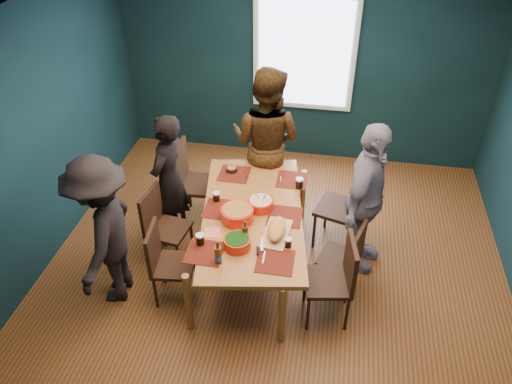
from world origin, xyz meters
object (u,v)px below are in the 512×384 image
Objects in this scene: person_far_left at (169,179)px; chair_left_near at (165,259)px; chair_right_near at (338,275)px; person_right at (366,200)px; dining_table at (253,218)px; chair_right_far at (348,204)px; person_back at (266,142)px; chair_left_mid at (161,222)px; cutting_board at (276,230)px; bowl_herbs at (237,242)px; chair_right_mid at (347,255)px; person_near_left at (104,232)px; bowl_salad at (237,214)px; bowl_dumpling at (261,204)px; chair_left_far at (191,177)px.

chair_left_near is at bearing 24.57° from person_far_left.
person_right is (0.22, 0.81, 0.31)m from chair_right_near.
chair_right_near is at bearing -39.15° from dining_table.
person_back is at bearing 165.52° from chair_right_far.
chair_left_near is (0.22, -0.52, -0.01)m from chair_left_mid.
chair_right_far is (1.97, 0.58, 0.07)m from chair_left_mid.
chair_left_near is 0.86× the size of chair_right_far.
chair_left_mid is at bearing 66.57° from person_back.
cutting_board is (1.29, -0.25, 0.30)m from chair_left_mid.
chair_right_far reaches higher than bowl_herbs.
chair_right_mid is at bearing 15.19° from cutting_board.
bowl_herbs is at bearing -143.56° from chair_right_mid.
person_right is 1.05× the size of person_near_left.
bowl_salad is 1.26× the size of bowl_dumpling.
person_right is 1.08m from bowl_dumpling.
bowl_dumpling is at bearing 15.35° from chair_left_mid.
person_near_left reaches higher than chair_left_near.
chair_left_far reaches higher than chair_left_near.
chair_right_mid is (1.87, -0.90, -0.10)m from chair_left_far.
chair_left_far is 2.18m from chair_right_near.
bowl_dumpling is at bearing 79.53° from bowl_herbs.
chair_left_near is 1.14m from cutting_board.
chair_right_far is at bearing -8.98° from chair_left_far.
cutting_board is at bearing 8.21° from chair_left_near.
person_near_left is (-0.33, -0.58, 0.30)m from chair_left_mid.
chair_right_far reaches higher than dining_table.
chair_right_far is 0.66× the size of person_far_left.
person_far_left is at bearing -159.71° from chair_right_far.
bowl_herbs is at bearing -139.24° from cutting_board.
dining_table is at bearing 84.88° from bowl_herbs.
person_near_left reaches higher than chair_right_mid.
chair_left_far reaches higher than bowl_herbs.
chair_left_mid is 0.58× the size of person_far_left.
person_near_left is at bearing -163.50° from cutting_board.
person_far_left is (-0.14, -0.34, 0.19)m from chair_left_far.
person_near_left is (-1.28, -1.76, -0.11)m from person_back.
cutting_board reaches higher than chair_right_mid.
chair_left_near reaches higher than bowl_herbs.
dining_table is 1.10m from person_far_left.
person_back is (-0.96, 1.66, 0.37)m from chair_right_near.
chair_left_far is 1.07× the size of chair_right_near.
person_far_left reaches higher than chair_left_far.
bowl_dumpling is at bearing 133.83° from chair_right_near.
chair_right_mid is 0.55× the size of person_far_left.
person_near_left reaches higher than bowl_herbs.
chair_left_mid is 1.11m from bowl_dumpling.
chair_right_near is at bearing 75.23° from person_far_left.
person_back reaches higher than chair_right_far.
chair_left_mid is at bearing 106.42° from chair_left_near.
person_far_left is at bearing -178.42° from chair_right_mid.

